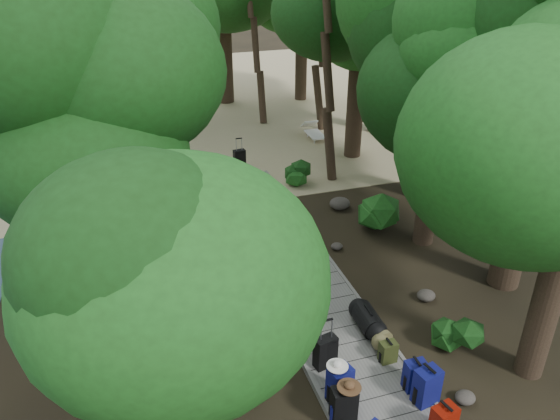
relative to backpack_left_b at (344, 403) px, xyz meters
name	(u,v)px	position (x,y,z in m)	size (l,w,h in m)	color
ground	(310,293)	(0.79, 3.77, -0.51)	(120.00, 120.00, 0.00)	black
sand_beach	(195,105)	(0.79, 19.77, -0.50)	(40.00, 22.00, 0.02)	tan
boardwalk	(296,269)	(0.79, 4.77, -0.45)	(2.00, 12.00, 0.12)	slate
backpack_left_b	(344,403)	(0.00, 0.00, 0.00)	(0.43, 0.30, 0.79)	black
backpack_left_c	(340,382)	(0.13, 0.46, 0.00)	(0.43, 0.30, 0.79)	navy
backpack_right_b	(427,384)	(1.59, -0.06, 0.01)	(0.45, 0.31, 0.81)	navy
backpack_right_c	(415,374)	(1.56, 0.29, -0.06)	(0.39, 0.28, 0.67)	navy
backpack_right_d	(388,351)	(1.43, 1.08, -0.14)	(0.33, 0.24, 0.50)	#333A15
duffel_right_khaki	(377,333)	(1.49, 1.69, -0.20)	(0.38, 0.57, 0.38)	brown
duffel_right_black	(367,320)	(1.46, 2.08, -0.15)	(0.49, 0.77, 0.49)	black
suitcase_on_boardwalk	(325,352)	(0.20, 1.34, -0.05)	(0.44, 0.24, 0.68)	black
lone_suitcase_on_sand	(240,159)	(1.03, 11.66, -0.17)	(0.41, 0.24, 0.65)	black
hat_brown	(349,384)	(0.06, -0.03, 0.46)	(0.42, 0.42, 0.13)	#51351E
hat_white	(338,363)	(0.06, 0.48, 0.46)	(0.39, 0.39, 0.13)	silver
kayak	(151,147)	(-1.84, 14.30, -0.35)	(0.61, 2.80, 0.28)	#B5270F
sun_lounger	(316,132)	(4.69, 13.57, -0.20)	(0.59, 1.84, 0.59)	silver
tree_right_b	(552,67)	(5.47, 2.75, 4.75)	(5.90, 5.90, 10.53)	black
tree_right_c	(442,102)	(4.63, 5.10, 3.46)	(4.59, 4.59, 7.94)	black
tree_right_d	(444,28)	(6.09, 7.64, 4.73)	(5.72, 5.72, 10.48)	black
tree_right_e	(360,36)	(5.37, 11.46, 3.89)	(4.89, 4.89, 8.80)	black
tree_left_a	(159,327)	(-2.90, -0.22, 2.58)	(3.71, 3.71, 6.19)	black
tree_left_b	(87,147)	(-3.60, 3.60, 3.79)	(4.78, 4.78, 8.61)	black
tree_left_c	(125,95)	(-2.75, 7.20, 3.69)	(4.84, 4.84, 8.41)	black
tree_back_a	(149,8)	(-1.01, 18.33, 4.18)	(5.42, 5.42, 9.38)	black
tree_back_c	(302,13)	(6.02, 19.11, 3.59)	(4.56, 4.56, 8.20)	black
tree_back_d	(57,19)	(-4.62, 17.86, 4.01)	(5.42, 5.42, 9.04)	black
palm_right_a	(338,70)	(3.94, 9.94, 3.17)	(4.32, 4.32, 7.36)	#153F11
palm_right_b	(322,31)	(5.35, 14.87, 3.52)	(4.18, 4.18, 8.07)	#153F11
palm_right_c	(266,45)	(3.45, 16.34, 2.82)	(4.19, 4.19, 6.67)	#153F11
palm_left_a	(83,98)	(-3.87, 10.82, 2.71)	(4.05, 4.05, 6.44)	#153F11
rock_left_b	(212,367)	(-1.93, 1.99, -0.42)	(0.33, 0.30, 0.18)	#4C473F
rock_left_c	(232,278)	(-0.87, 4.74, -0.35)	(0.59, 0.53, 0.32)	#4C473F
rock_left_d	(186,249)	(-1.73, 6.55, -0.44)	(0.26, 0.23, 0.14)	#4C473F
rock_right_a	(465,398)	(2.36, -0.21, -0.41)	(0.38, 0.35, 0.21)	#4C473F
rock_right_b	(426,295)	(3.30, 2.72, -0.39)	(0.44, 0.40, 0.24)	#4C473F
rock_right_c	(337,246)	(2.19, 5.43, -0.43)	(0.32, 0.29, 0.18)	#4C473F
rock_right_d	(340,203)	(3.20, 7.60, -0.34)	(0.64, 0.58, 0.35)	#4C473F
shrub_left_a	(242,381)	(-1.54, 1.08, -0.05)	(1.04, 1.04, 0.94)	#194916
shrub_left_b	(224,263)	(-1.00, 5.04, -0.08)	(0.97, 0.97, 0.88)	#194916
shrub_left_c	(167,206)	(-1.95, 8.51, -0.05)	(1.03, 1.03, 0.93)	#194916
shrub_right_a	(458,334)	(3.00, 1.06, -0.11)	(0.89, 0.89, 0.80)	#194916
shrub_right_b	(376,214)	(3.60, 6.02, 0.05)	(1.25, 1.25, 1.12)	#194916
shrub_right_c	(297,173)	(2.54, 9.73, -0.11)	(0.89, 0.89, 0.80)	#194916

